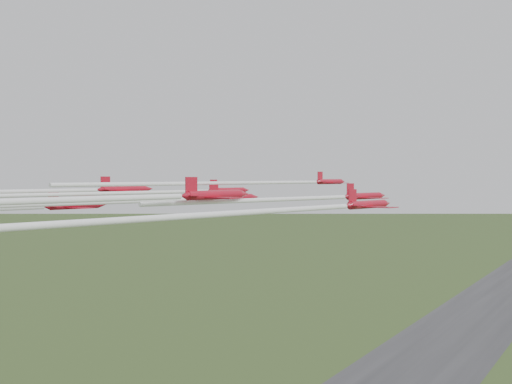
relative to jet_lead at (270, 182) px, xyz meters
The scene contains 8 objects.
runway 202.57m from the jet_lead, 90.89° to the left, with size 38.00×900.00×0.04m, color #313133.
jet_lead is the anchor object (origin of this frame).
jet_row2_left 18.27m from the jet_lead, 138.72° to the right, with size 15.54×58.45×2.49m.
jet_row2_right 18.12m from the jet_lead, 36.77° to the right, with size 14.75×45.19×2.48m.
jet_row3_left 38.24m from the jet_lead, 141.09° to the right, with size 16.53×68.15×2.91m.
jet_row3_mid 26.50m from the jet_lead, 97.10° to the right, with size 17.06×56.20×2.56m.
jet_row3_right 39.75m from the jet_lead, 58.96° to the right, with size 15.07×63.87×2.50m.
jet_row4_right 40.99m from the jet_lead, 78.15° to the right, with size 11.73×44.76×2.68m.
Camera 1 is at (55.85, -87.76, 57.85)m, focal length 45.00 mm.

